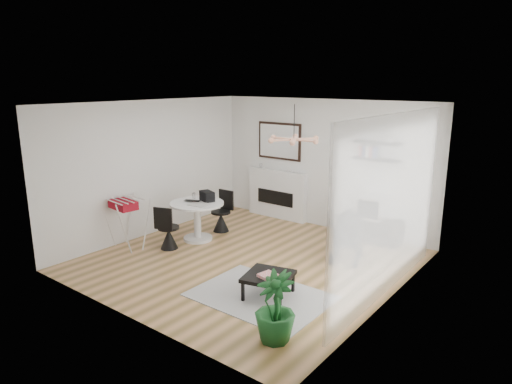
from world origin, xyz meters
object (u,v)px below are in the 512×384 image
Objects in this scene: dining_table at (197,215)px; drying_rack at (127,222)px; stroller at (348,238)px; coffee_table at (269,277)px; potted_plant at (275,307)px; crt_tv at (372,207)px; tv_console at (370,229)px; fireplace at (277,188)px.

dining_table is 1.10× the size of drying_rack.
coffee_table is at bearing -113.58° from stroller.
stroller is 1.16× the size of coffee_table.
potted_plant is at bearing -49.95° from coffee_table.
potted_plant reaches higher than dining_table.
coffee_table is (-0.25, -2.01, -0.09)m from stroller.
crt_tv reaches higher than coffee_table.
tv_console is at bearing 87.44° from coffee_table.
potted_plant is (4.00, -0.88, -0.06)m from drying_rack.
crt_tv is at bearing -3.67° from fireplace.
potted_plant is at bearing -81.65° from tv_console.
potted_plant is at bearing -5.16° from drying_rack.
fireplace is 4.27× the size of crt_tv.
dining_table is 1.32m from drying_rack.
drying_rack is 1.03× the size of stroller.
stroller is at bearing -84.86° from tv_console.
fireplace is 3.49m from drying_rack.
tv_console is 0.45m from crt_tv.
stroller is (2.43, -1.30, -0.29)m from fireplace.
stroller is 1.05× the size of potted_plant.
crt_tv reaches higher than dining_table.
tv_console is (2.33, -0.15, -0.46)m from fireplace.
drying_rack is at bearing -123.15° from dining_table.
coffee_table is (2.18, -3.31, -0.37)m from fireplace.
potted_plant is (0.73, -0.87, 0.13)m from coffee_table.
fireplace reaches higher than potted_plant.
fireplace reaches higher than tv_console.
stroller is at bearing -86.11° from crt_tv.
stroller reaches higher than potted_plant.
fireplace reaches higher than drying_rack.
drying_rack reaches higher than coffee_table.
drying_rack is at bearing 179.98° from coffee_table.
crt_tv is at bearing 77.28° from stroller.
potted_plant is (0.59, -4.04, 0.21)m from tv_console.
coffee_table is 0.91× the size of potted_plant.
fireplace is 2.33× the size of stroller.
coffee_table is (-0.14, -3.16, 0.08)m from tv_console.
dining_table is 2.93m from stroller.
crt_tv is at bearing 86.97° from coffee_table.
crt_tv is at bearing 98.00° from potted_plant.
drying_rack is 1.09× the size of potted_plant.
tv_console is 4.09m from potted_plant.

